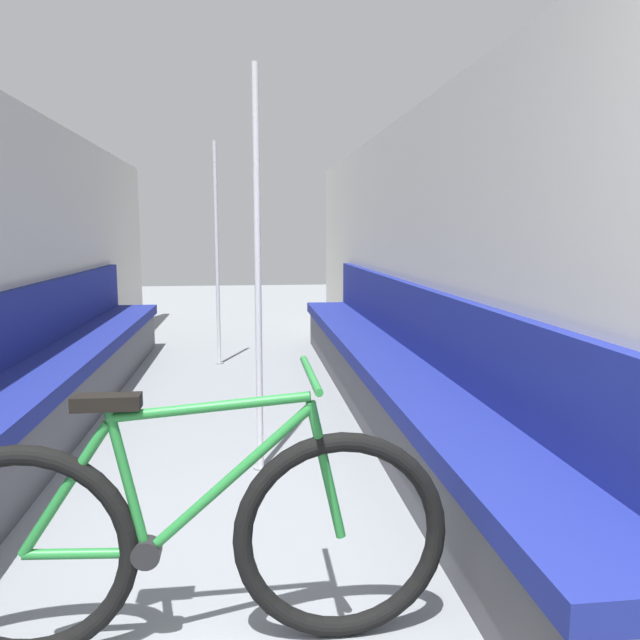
{
  "coord_description": "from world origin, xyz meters",
  "views": [
    {
      "loc": [
        0.15,
        -0.41,
        1.32
      ],
      "look_at": [
        0.48,
        2.34,
        0.93
      ],
      "focal_mm": 35.0,
      "sensor_mm": 36.0,
      "label": 1
    }
  ],
  "objects_px": {
    "bench_seat_row_left": "(53,384)",
    "bicycle": "(186,540)",
    "bench_seat_row_right": "(388,374)",
    "grab_pole_far": "(258,280)",
    "grab_pole_near": "(217,258)"
  },
  "relations": [
    {
      "from": "bicycle",
      "to": "grab_pole_near",
      "type": "height_order",
      "value": "grab_pole_near"
    },
    {
      "from": "bench_seat_row_left",
      "to": "bicycle",
      "type": "distance_m",
      "value": 2.61
    },
    {
      "from": "grab_pole_near",
      "to": "grab_pole_far",
      "type": "distance_m",
      "value": 2.87
    },
    {
      "from": "bench_seat_row_left",
      "to": "grab_pole_far",
      "type": "relative_size",
      "value": 2.77
    },
    {
      "from": "bench_seat_row_right",
      "to": "bench_seat_row_left",
      "type": "bearing_deg",
      "value": 180.0
    },
    {
      "from": "bench_seat_row_right",
      "to": "bicycle",
      "type": "relative_size",
      "value": 3.61
    },
    {
      "from": "grab_pole_far",
      "to": "grab_pole_near",
      "type": "bearing_deg",
      "value": 96.82
    },
    {
      "from": "bench_seat_row_left",
      "to": "bicycle",
      "type": "bearing_deg",
      "value": -65.25
    },
    {
      "from": "bench_seat_row_left",
      "to": "grab_pole_near",
      "type": "bearing_deg",
      "value": 62.72
    },
    {
      "from": "bicycle",
      "to": "grab_pole_far",
      "type": "bearing_deg",
      "value": 77.49
    },
    {
      "from": "grab_pole_near",
      "to": "bench_seat_row_left",
      "type": "bearing_deg",
      "value": -117.28
    },
    {
      "from": "bench_seat_row_right",
      "to": "grab_pole_near",
      "type": "relative_size",
      "value": 2.77
    },
    {
      "from": "bench_seat_row_right",
      "to": "grab_pole_far",
      "type": "height_order",
      "value": "grab_pole_far"
    },
    {
      "from": "grab_pole_far",
      "to": "bicycle",
      "type": "bearing_deg",
      "value": -100.09
    },
    {
      "from": "grab_pole_far",
      "to": "bench_seat_row_left",
      "type": "bearing_deg",
      "value": 147.1
    }
  ]
}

